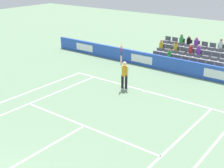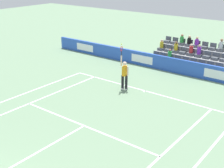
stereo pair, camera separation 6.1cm
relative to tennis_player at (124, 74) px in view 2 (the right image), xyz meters
The scene contains 10 objects.
line_baseline 1.65m from the tennis_player, 154.32° to the right, with size 10.97×0.10×0.01m, color white.
line_service 5.16m from the tennis_player, 103.57° to the left, with size 8.23×0.10×0.01m, color white.
line_centre_service 8.26m from the tennis_player, 98.32° to the left, with size 0.10×6.40×0.01m, color white.
line_singles_sideline_left 6.20m from the tennis_player, 61.42° to the left, with size 0.10×11.89×0.01m, color white.
line_singles_sideline_right 7.61m from the tennis_player, 134.61° to the left, with size 0.10×11.89×0.01m, color white.
line_doubles_sideline_left 6.95m from the tennis_player, 51.35° to the left, with size 0.10×11.89×0.01m, color white.
line_centre_mark 1.61m from the tennis_player, 158.36° to the right, with size 0.10×0.20×0.01m, color white.
sponsor_barrier 4.95m from the tennis_player, 103.94° to the right, with size 23.28×0.22×1.04m.
tennis_player is the anchor object (origin of this frame).
stadium_stand 7.22m from the tennis_player, 99.45° to the right, with size 5.58×2.85×2.19m.
Camera 2 is at (-8.92, 2.95, 7.11)m, focal length 49.14 mm.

